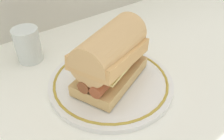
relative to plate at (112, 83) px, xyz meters
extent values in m
plane|color=white|center=(0.03, 0.00, -0.01)|extent=(1.50, 1.50, 0.00)
cylinder|color=white|center=(0.00, 0.00, 0.00)|extent=(0.28, 0.28, 0.01)
torus|color=#B29333|center=(0.00, 0.00, 0.00)|extent=(0.26, 0.26, 0.01)
cube|color=tan|center=(0.00, 0.00, 0.02)|extent=(0.20, 0.16, 0.03)
cylinder|color=#984A2C|center=(0.01, -0.01, 0.05)|extent=(0.17, 0.09, 0.03)
cylinder|color=brown|center=(-0.01, 0.01, 0.05)|extent=(0.17, 0.09, 0.03)
cube|color=#EAD67A|center=(0.00, 0.00, 0.06)|extent=(0.17, 0.14, 0.01)
cube|color=tan|center=(0.00, 0.00, 0.08)|extent=(0.20, 0.16, 0.05)
cylinder|color=tan|center=(0.00, 0.00, 0.09)|extent=(0.20, 0.14, 0.08)
cylinder|color=silver|center=(-0.11, 0.21, 0.04)|extent=(0.06, 0.06, 0.09)
cylinder|color=gold|center=(-0.11, 0.21, 0.01)|extent=(0.06, 0.06, 0.04)
camera|label=1|loc=(-0.25, -0.33, 0.36)|focal=38.28mm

